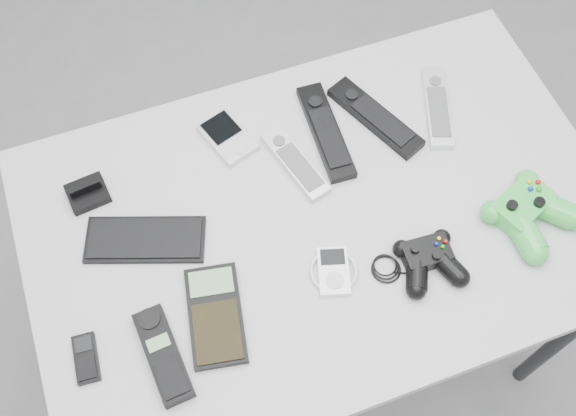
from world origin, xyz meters
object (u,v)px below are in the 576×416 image
object	(u,v)px
mobile_phone	(86,358)
calculator	(215,315)
pda	(228,137)
controller_black	(429,259)
remote_black_b	(375,117)
mp3_player	(334,271)
remote_black_a	(326,131)
remote_silver_a	(295,162)
remote_silver_b	(437,106)
pda_keyboard	(145,239)
controller_green	(529,211)
desk	(320,231)
cordless_handset	(163,355)

from	to	relation	value
mobile_phone	calculator	bearing A→B (deg)	3.61
pda	mobile_phone	size ratio (longest dim) A/B	1.36
calculator	controller_black	distance (m)	0.40
remote_black_b	mp3_player	bearing A→B (deg)	-148.94
remote_black_a	remote_black_b	xyz separation A→B (m)	(0.11, -0.00, -0.00)
mobile_phone	mp3_player	xyz separation A→B (m)	(0.46, 0.00, 0.00)
remote_silver_a	remote_black_b	size ratio (longest dim) A/B	0.81
mp3_player	controller_black	size ratio (longest dim) A/B	0.45
controller_black	mobile_phone	bearing A→B (deg)	-179.53
pda	remote_silver_b	world-z (taller)	remote_silver_b
pda_keyboard	mp3_player	world-z (taller)	mp3_player
pda_keyboard	remote_black_a	distance (m)	0.42
pda_keyboard	remote_black_b	size ratio (longest dim) A/B	0.98
mp3_player	controller_green	xyz separation A→B (m)	(0.39, -0.02, 0.02)
mp3_player	calculator	bearing A→B (deg)	-161.21
remote_silver_a	mp3_player	xyz separation A→B (m)	(-0.01, -0.24, -0.00)
controller_black	pda_keyboard	bearing A→B (deg)	158.87
desk	mp3_player	bearing A→B (deg)	-101.42
controller_black	remote_silver_b	bearing A→B (deg)	65.16
remote_silver_a	controller_green	distance (m)	0.46
desk	remote_silver_a	world-z (taller)	remote_silver_a
remote_black_b	remote_silver_a	bearing A→B (deg)	170.17
desk	controller_black	world-z (taller)	controller_black
pda	remote_silver_a	world-z (taller)	remote_silver_a
desk	remote_black_a	distance (m)	0.21
desk	pda	bearing A→B (deg)	116.60
remote_silver_a	remote_black_a	world-z (taller)	remote_black_a
remote_black_a	remote_black_b	world-z (taller)	remote_black_a
pda_keyboard	pda	distance (m)	0.27
desk	mp3_player	world-z (taller)	mp3_player
desk	remote_black_a	bearing A→B (deg)	66.25
cordless_handset	calculator	xyz separation A→B (m)	(0.11, 0.04, -0.00)
pda	mobile_phone	xyz separation A→B (m)	(-0.37, -0.35, -0.00)
pda_keyboard	pda	size ratio (longest dim) A/B	1.89
desk	calculator	xyz separation A→B (m)	(-0.25, -0.12, 0.08)
remote_black_b	pda_keyboard	bearing A→B (deg)	168.63
remote_silver_b	mobile_phone	distance (m)	0.85
remote_silver_b	controller_green	xyz separation A→B (m)	(0.05, -0.29, 0.02)
pda	remote_silver_a	size ratio (longest dim) A/B	0.64
controller_green	mp3_player	bearing A→B (deg)	155.57
cordless_handset	mp3_player	distance (m)	0.34
calculator	remote_black_b	bearing A→B (deg)	44.57
cordless_handset	pda_keyboard	bearing A→B (deg)	79.11
remote_silver_a	remote_black_b	xyz separation A→B (m)	(0.20, 0.05, 0.00)
pda	calculator	bearing A→B (deg)	-129.05
desk	mp3_player	xyz separation A→B (m)	(-0.02, -0.12, 0.07)
controller_green	remote_silver_a	bearing A→B (deg)	123.37
remote_black_a	remote_silver_b	size ratio (longest dim) A/B	1.16
mobile_phone	controller_green	bearing A→B (deg)	3.31
pda_keyboard	calculator	distance (m)	0.21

